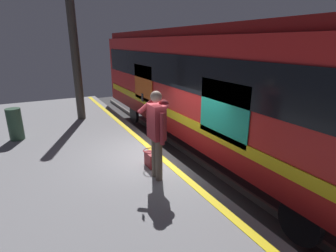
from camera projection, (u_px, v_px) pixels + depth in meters
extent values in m
plane|color=#3D3D3F|center=(170.00, 187.00, 6.86)|extent=(24.64, 24.64, 0.00)
cube|color=gray|center=(75.00, 194.00, 5.69)|extent=(16.42, 4.64, 0.96)
cube|color=yellow|center=(159.00, 155.00, 6.43)|extent=(16.10, 0.16, 0.01)
cube|color=slate|center=(215.00, 172.00, 7.49)|extent=(21.35, 0.08, 0.16)
cube|color=slate|center=(253.00, 162.00, 8.12)|extent=(21.35, 0.08, 0.16)
cube|color=red|center=(215.00, 85.00, 8.09)|extent=(12.70, 2.92, 2.81)
cube|color=maroon|center=(218.00, 32.00, 7.63)|extent=(12.44, 2.69, 0.24)
cube|color=black|center=(173.00, 71.00, 7.29)|extent=(12.06, 0.03, 0.90)
cube|color=yellow|center=(173.00, 115.00, 7.68)|extent=(12.06, 0.03, 0.24)
cube|color=#19A58C|center=(223.00, 111.00, 5.61)|extent=(1.58, 0.02, 1.26)
cube|color=#D85919|center=(143.00, 83.00, 9.36)|extent=(1.58, 0.02, 1.26)
cylinder|color=black|center=(134.00, 114.00, 11.60)|extent=(0.84, 0.12, 0.84)
cylinder|color=black|center=(180.00, 108.00, 12.63)|extent=(0.84, 0.12, 0.84)
cylinder|color=black|center=(300.00, 222.00, 4.64)|extent=(0.84, 0.12, 0.84)
cylinder|color=brown|center=(159.00, 160.00, 5.18)|extent=(0.14, 0.14, 0.86)
cylinder|color=brown|center=(155.00, 157.00, 5.33)|extent=(0.14, 0.14, 0.86)
cube|color=maroon|center=(156.00, 122.00, 5.02)|extent=(0.40, 0.24, 0.68)
sphere|color=maroon|center=(164.00, 105.00, 4.99)|extent=(0.20, 0.20, 0.20)
sphere|color=beige|center=(156.00, 97.00, 4.87)|extent=(0.22, 0.22, 0.22)
cylinder|color=maroon|center=(162.00, 129.00, 4.83)|extent=(0.09, 0.09, 0.61)
cylinder|color=maroon|center=(147.00, 105.00, 5.09)|extent=(0.09, 0.42, 0.33)
cube|color=black|center=(142.00, 98.00, 5.00)|extent=(0.07, 0.02, 0.15)
cube|color=maroon|center=(151.00, 160.00, 5.83)|extent=(0.36, 0.17, 0.32)
torus|color=maroon|center=(150.00, 151.00, 5.76)|extent=(0.33, 0.33, 0.02)
cylinder|color=#38332D|center=(76.00, 61.00, 8.93)|extent=(0.28, 0.28, 4.06)
cylinder|color=#2D4C38|center=(15.00, 124.00, 7.37)|extent=(0.39, 0.39, 0.90)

